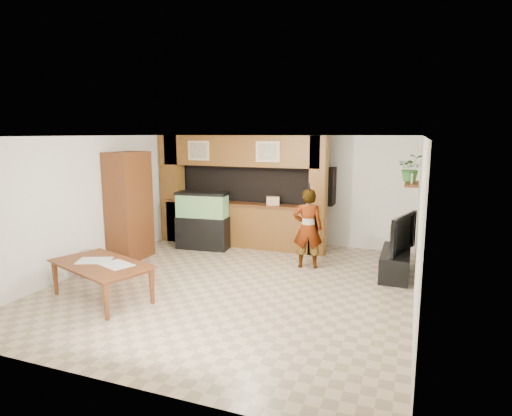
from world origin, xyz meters
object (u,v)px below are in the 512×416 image
at_px(television, 397,233).
at_px(dining_table, 100,282).
at_px(aquarium, 203,221).
at_px(person, 308,228).
at_px(pantry_cabinet, 129,206).

distance_m(television, dining_table, 5.30).
relative_size(aquarium, person, 0.83).
bearing_deg(pantry_cabinet, aquarium, 49.10).
bearing_deg(aquarium, dining_table, -96.85).
bearing_deg(dining_table, pantry_cabinet, 134.22).
distance_m(television, person, 1.68).
relative_size(aquarium, dining_table, 0.77).
relative_size(person, dining_table, 0.93).
distance_m(aquarium, television, 4.30).
relative_size(television, person, 0.77).
distance_m(pantry_cabinet, dining_table, 2.47).
bearing_deg(dining_table, aquarium, 107.79).
bearing_deg(aquarium, pantry_cabinet, -136.10).
relative_size(pantry_cabinet, dining_table, 1.32).
bearing_deg(aquarium, television, -10.56).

